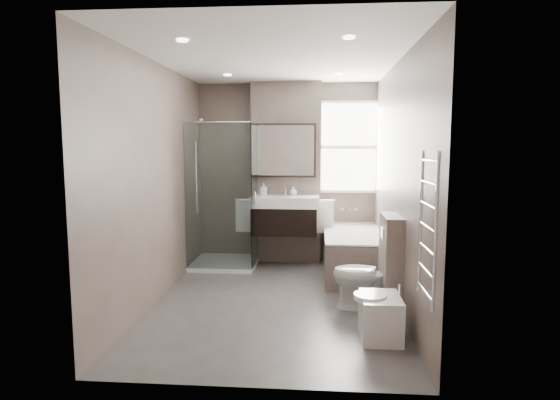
# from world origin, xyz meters

# --- Properties ---
(room) EXTENTS (2.70, 3.90, 2.70)m
(room) POSITION_xyz_m (0.00, 0.00, 1.30)
(room) COLOR #494543
(room) RESTS_ON ground
(vanity_pier) EXTENTS (1.00, 0.25, 2.60)m
(vanity_pier) POSITION_xyz_m (0.00, 1.77, 1.30)
(vanity_pier) COLOR #62554D
(vanity_pier) RESTS_ON ground
(vanity) EXTENTS (0.95, 0.47, 0.66)m
(vanity) POSITION_xyz_m (0.00, 1.43, 0.74)
(vanity) COLOR black
(vanity) RESTS_ON vanity_pier
(mirror_cabinet) EXTENTS (0.86, 0.08, 0.76)m
(mirror_cabinet) POSITION_xyz_m (0.00, 1.61, 1.63)
(mirror_cabinet) COLOR black
(mirror_cabinet) RESTS_ON vanity_pier
(towel_left) EXTENTS (0.24, 0.06, 0.44)m
(towel_left) POSITION_xyz_m (-0.56, 1.40, 0.72)
(towel_left) COLOR silver
(towel_left) RESTS_ON vanity_pier
(towel_right) EXTENTS (0.24, 0.06, 0.44)m
(towel_right) POSITION_xyz_m (0.56, 1.40, 0.72)
(towel_right) COLOR silver
(towel_right) RESTS_ON vanity_pier
(shower_enclosure) EXTENTS (0.90, 0.90, 2.00)m
(shower_enclosure) POSITION_xyz_m (-0.75, 1.35, 0.49)
(shower_enclosure) COLOR white
(shower_enclosure) RESTS_ON ground
(bathtub) EXTENTS (0.75, 1.60, 0.57)m
(bathtub) POSITION_xyz_m (0.92, 1.10, 0.32)
(bathtub) COLOR #62554D
(bathtub) RESTS_ON ground
(window) EXTENTS (0.98, 0.06, 1.33)m
(window) POSITION_xyz_m (0.90, 1.88, 1.68)
(window) COLOR white
(window) RESTS_ON room
(toilet) EXTENTS (0.77, 0.54, 0.72)m
(toilet) POSITION_xyz_m (0.97, -0.22, 0.36)
(toilet) COLOR white
(toilet) RESTS_ON ground
(cistern_box) EXTENTS (0.19, 0.55, 1.00)m
(cistern_box) POSITION_xyz_m (1.21, -0.25, 0.50)
(cistern_box) COLOR #62554D
(cistern_box) RESTS_ON ground
(bidet) EXTENTS (0.41, 0.48, 0.50)m
(bidet) POSITION_xyz_m (1.01, -0.96, 0.20)
(bidet) COLOR white
(bidet) RESTS_ON ground
(towel_radiator) EXTENTS (0.03, 0.49, 1.10)m
(towel_radiator) POSITION_xyz_m (1.25, -1.60, 1.12)
(towel_radiator) COLOR silver
(towel_radiator) RESTS_ON room
(soap_bottle_a) EXTENTS (0.08, 0.08, 0.18)m
(soap_bottle_a) POSITION_xyz_m (-0.30, 1.47, 1.09)
(soap_bottle_a) COLOR white
(soap_bottle_a) RESTS_ON vanity
(soap_bottle_b) EXTENTS (0.10, 0.10, 0.13)m
(soap_bottle_b) POSITION_xyz_m (0.12, 1.54, 1.06)
(soap_bottle_b) COLOR white
(soap_bottle_b) RESTS_ON vanity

